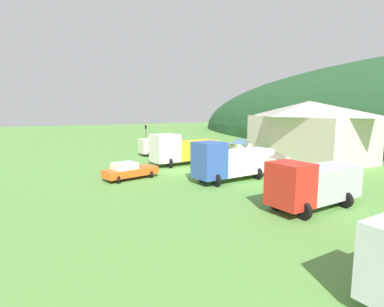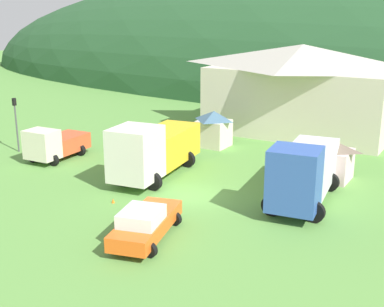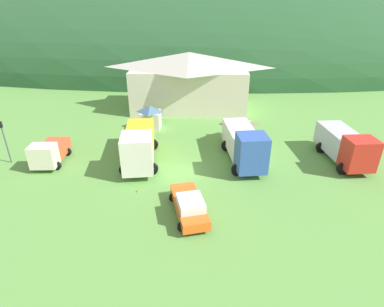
# 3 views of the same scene
# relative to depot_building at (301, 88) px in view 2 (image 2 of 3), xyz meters

# --- Properties ---
(ground_plane) EXTENTS (200.00, 200.00, 0.00)m
(ground_plane) POSITION_rel_depot_building_xyz_m (0.27, -18.15, -3.92)
(ground_plane) COLOR #5B9342
(depot_building) EXTENTS (16.27, 8.91, 7.60)m
(depot_building) POSITION_rel_depot_building_xyz_m (0.00, 0.00, 0.00)
(depot_building) COLOR beige
(depot_building) RESTS_ON ground
(play_shed_cream) EXTENTS (2.42, 2.37, 2.82)m
(play_shed_cream) POSITION_rel_depot_building_xyz_m (-4.19, -7.78, -2.47)
(play_shed_cream) COLOR beige
(play_shed_cream) RESTS_ON ground
(play_shed_pink) EXTENTS (3.13, 2.50, 2.62)m
(play_shed_pink) POSITION_rel_depot_building_xyz_m (5.73, -11.02, -2.57)
(play_shed_pink) COLOR beige
(play_shed_pink) RESTS_ON ground
(light_truck_cream) EXTENTS (2.86, 4.89, 2.41)m
(light_truck_cream) POSITION_rel_depot_building_xyz_m (-12.19, -16.88, -2.74)
(light_truck_cream) COLOR beige
(light_truck_cream) RESTS_ON ground
(heavy_rig_striped) EXTENTS (4.05, 8.66, 3.72)m
(heavy_rig_striped) POSITION_rel_depot_building_xyz_m (-3.88, -16.38, -2.05)
(heavy_rig_striped) COLOR silver
(heavy_rig_striped) RESTS_ON ground
(box_truck_blue) EXTENTS (3.91, 8.43, 3.75)m
(box_truck_blue) POSITION_rel_depot_building_xyz_m (5.82, -15.81, -2.07)
(box_truck_blue) COLOR #3356AD
(box_truck_blue) RESTS_ON ground
(service_pickup_orange) EXTENTS (3.15, 5.46, 1.66)m
(service_pickup_orange) POSITION_rel_depot_building_xyz_m (1.10, -24.09, -3.09)
(service_pickup_orange) COLOR orange
(service_pickup_orange) RESTS_ON ground
(traffic_light_west) EXTENTS (0.20, 0.32, 4.10)m
(traffic_light_west) POSITION_rel_depot_building_xyz_m (-16.10, -16.79, -1.40)
(traffic_light_west) COLOR #4C4C51
(traffic_light_west) RESTS_ON ground
(traffic_cone_near_pickup) EXTENTS (0.36, 0.36, 0.51)m
(traffic_cone_near_pickup) POSITION_rel_depot_building_xyz_m (-3.17, -21.31, -3.92)
(traffic_cone_near_pickup) COLOR orange
(traffic_cone_near_pickup) RESTS_ON ground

